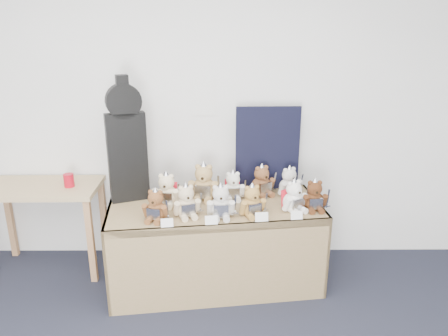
{
  "coord_description": "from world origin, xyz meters",
  "views": [
    {
      "loc": [
        0.41,
        -1.14,
        2.07
      ],
      "look_at": [
        0.43,
        1.88,
        1.03
      ],
      "focal_mm": 35.0,
      "sensor_mm": 36.0,
      "label": 1
    }
  ],
  "objects_px": {
    "side_table": "(44,200)",
    "teddy_back_centre_left": "(204,183)",
    "teddy_front_left": "(186,202)",
    "teddy_back_left": "(167,191)",
    "teddy_front_centre": "(221,203)",
    "guitar_case": "(126,141)",
    "teddy_front_far_right": "(294,197)",
    "teddy_front_right": "(252,202)",
    "teddy_back_centre_right": "(233,187)",
    "teddy_back_right": "(262,182)",
    "teddy_back_end": "(289,183)",
    "red_cup": "(69,180)",
    "teddy_front_end": "(314,196)",
    "teddy_front_far_left": "(156,206)",
    "display_table": "(216,227)"
  },
  "relations": [
    {
      "from": "teddy_front_far_right",
      "to": "teddy_back_left",
      "type": "bearing_deg",
      "value": 141.85
    },
    {
      "from": "guitar_case",
      "to": "teddy_back_end",
      "type": "height_order",
      "value": "guitar_case"
    },
    {
      "from": "teddy_front_right",
      "to": "teddy_back_centre_right",
      "type": "height_order",
      "value": "teddy_front_right"
    },
    {
      "from": "side_table",
      "to": "teddy_back_right",
      "type": "relative_size",
      "value": 3.23
    },
    {
      "from": "teddy_front_right",
      "to": "teddy_back_end",
      "type": "relative_size",
      "value": 0.98
    },
    {
      "from": "side_table",
      "to": "teddy_back_centre_left",
      "type": "bearing_deg",
      "value": -5.05
    },
    {
      "from": "side_table",
      "to": "teddy_back_end",
      "type": "xyz_separation_m",
      "value": [
        2.03,
        -0.03,
        0.16
      ]
    },
    {
      "from": "teddy_front_far_left",
      "to": "teddy_front_left",
      "type": "bearing_deg",
      "value": 27.79
    },
    {
      "from": "side_table",
      "to": "teddy_front_centre",
      "type": "relative_size",
      "value": 3.26
    },
    {
      "from": "side_table",
      "to": "guitar_case",
      "type": "height_order",
      "value": "guitar_case"
    },
    {
      "from": "teddy_front_left",
      "to": "teddy_front_end",
      "type": "bearing_deg",
      "value": -11.45
    },
    {
      "from": "teddy_front_far_left",
      "to": "teddy_front_right",
      "type": "bearing_deg",
      "value": 17.52
    },
    {
      "from": "teddy_front_far_right",
      "to": "teddy_back_left",
      "type": "xyz_separation_m",
      "value": [
        -0.97,
        0.12,
        0.01
      ]
    },
    {
      "from": "display_table",
      "to": "guitar_case",
      "type": "relative_size",
      "value": 1.74
    },
    {
      "from": "teddy_back_right",
      "to": "teddy_front_far_right",
      "type": "bearing_deg",
      "value": -84.51
    },
    {
      "from": "teddy_front_centre",
      "to": "teddy_front_right",
      "type": "xyz_separation_m",
      "value": [
        0.23,
        0.03,
        -0.01
      ]
    },
    {
      "from": "teddy_front_far_left",
      "to": "teddy_front_right",
      "type": "distance_m",
      "value": 0.7
    },
    {
      "from": "teddy_back_centre_left",
      "to": "teddy_back_end",
      "type": "xyz_separation_m",
      "value": [
        0.7,
        0.08,
        -0.02
      ]
    },
    {
      "from": "display_table",
      "to": "teddy_front_right",
      "type": "relative_size",
      "value": 6.42
    },
    {
      "from": "guitar_case",
      "to": "teddy_front_centre",
      "type": "height_order",
      "value": "guitar_case"
    },
    {
      "from": "display_table",
      "to": "teddy_front_far_left",
      "type": "xyz_separation_m",
      "value": [
        -0.43,
        -0.19,
        0.25
      ]
    },
    {
      "from": "teddy_front_far_left",
      "to": "teddy_back_end",
      "type": "distance_m",
      "value": 1.12
    },
    {
      "from": "teddy_back_right",
      "to": "teddy_back_end",
      "type": "xyz_separation_m",
      "value": [
        0.22,
        -0.01,
        -0.0
      ]
    },
    {
      "from": "teddy_back_centre_right",
      "to": "teddy_back_right",
      "type": "distance_m",
      "value": 0.25
    },
    {
      "from": "guitar_case",
      "to": "teddy_front_far_right",
      "type": "relative_size",
      "value": 3.6
    },
    {
      "from": "side_table",
      "to": "guitar_case",
      "type": "distance_m",
      "value": 0.93
    },
    {
      "from": "teddy_front_centre",
      "to": "teddy_front_end",
      "type": "bearing_deg",
      "value": 7.96
    },
    {
      "from": "teddy_front_left",
      "to": "teddy_front_far_right",
      "type": "xyz_separation_m",
      "value": [
        0.8,
        0.09,
        -0.0
      ]
    },
    {
      "from": "teddy_front_centre",
      "to": "teddy_back_centre_left",
      "type": "height_order",
      "value": "teddy_back_centre_left"
    },
    {
      "from": "teddy_front_far_left",
      "to": "teddy_front_end",
      "type": "distance_m",
      "value": 1.18
    },
    {
      "from": "side_table",
      "to": "teddy_front_left",
      "type": "distance_m",
      "value": 1.3
    },
    {
      "from": "red_cup",
      "to": "teddy_back_centre_left",
      "type": "height_order",
      "value": "teddy_back_centre_left"
    },
    {
      "from": "guitar_case",
      "to": "teddy_front_far_right",
      "type": "distance_m",
      "value": 1.35
    },
    {
      "from": "teddy_front_centre",
      "to": "teddy_back_centre_left",
      "type": "distance_m",
      "value": 0.36
    },
    {
      "from": "teddy_back_right",
      "to": "teddy_back_end",
      "type": "relative_size",
      "value": 1.05
    },
    {
      "from": "side_table",
      "to": "teddy_back_centre_left",
      "type": "distance_m",
      "value": 1.35
    },
    {
      "from": "teddy_front_centre",
      "to": "teddy_back_centre_right",
      "type": "distance_m",
      "value": 0.36
    },
    {
      "from": "teddy_front_left",
      "to": "teddy_back_right",
      "type": "relative_size",
      "value": 0.97
    },
    {
      "from": "teddy_front_far_right",
      "to": "teddy_back_left",
      "type": "height_order",
      "value": "teddy_back_left"
    },
    {
      "from": "teddy_front_right",
      "to": "teddy_front_far_left",
      "type": "bearing_deg",
      "value": 168.34
    },
    {
      "from": "teddy_front_far_left",
      "to": "teddy_front_end",
      "type": "bearing_deg",
      "value": 19.85
    },
    {
      "from": "side_table",
      "to": "teddy_back_end",
      "type": "relative_size",
      "value": 3.38
    },
    {
      "from": "side_table",
      "to": "teddy_back_centre_left",
      "type": "xyz_separation_m",
      "value": [
        1.34,
        -0.1,
        0.18
      ]
    },
    {
      "from": "teddy_front_left",
      "to": "teddy_back_left",
      "type": "xyz_separation_m",
      "value": [
        -0.17,
        0.21,
        0.01
      ]
    },
    {
      "from": "teddy_back_end",
      "to": "teddy_front_left",
      "type": "bearing_deg",
      "value": 179.88
    },
    {
      "from": "teddy_front_left",
      "to": "teddy_front_far_right",
      "type": "distance_m",
      "value": 0.81
    },
    {
      "from": "guitar_case",
      "to": "teddy_back_end",
      "type": "relative_size",
      "value": 3.61
    },
    {
      "from": "teddy_front_right",
      "to": "side_table",
      "type": "bearing_deg",
      "value": 148.58
    },
    {
      "from": "display_table",
      "to": "teddy_back_centre_right",
      "type": "bearing_deg",
      "value": 49.73
    },
    {
      "from": "teddy_back_centre_right",
      "to": "teddy_front_right",
      "type": "bearing_deg",
      "value": -70.92
    }
  ]
}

